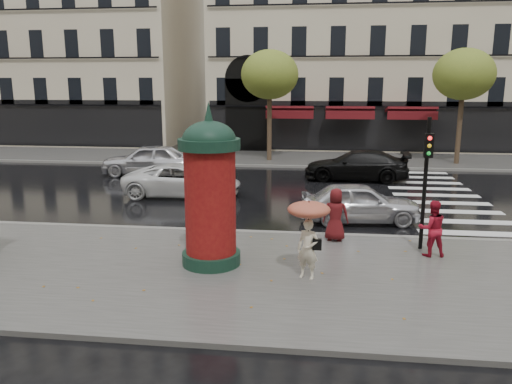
# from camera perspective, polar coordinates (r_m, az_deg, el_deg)

# --- Properties ---
(ground) EXTENTS (160.00, 160.00, 0.00)m
(ground) POSITION_cam_1_polar(r_m,az_deg,el_deg) (12.97, 2.75, -9.00)
(ground) COLOR black
(ground) RESTS_ON ground
(near_sidewalk) EXTENTS (90.00, 7.00, 0.12)m
(near_sidewalk) POSITION_cam_1_polar(r_m,az_deg,el_deg) (12.48, 2.58, -9.58)
(near_sidewalk) COLOR #474744
(near_sidewalk) RESTS_ON ground
(far_sidewalk) EXTENTS (90.00, 6.00, 0.12)m
(far_sidewalk) POSITION_cam_1_polar(r_m,az_deg,el_deg) (31.41, 5.33, 3.78)
(far_sidewalk) COLOR #474744
(far_sidewalk) RESTS_ON ground
(near_kerb) EXTENTS (90.00, 0.25, 0.14)m
(near_kerb) POSITION_cam_1_polar(r_m,az_deg,el_deg) (15.78, 3.57, -4.81)
(near_kerb) COLOR slate
(near_kerb) RESTS_ON ground
(far_kerb) EXTENTS (90.00, 0.25, 0.14)m
(far_kerb) POSITION_cam_1_polar(r_m,az_deg,el_deg) (28.45, 5.15, 2.91)
(far_kerb) COLOR slate
(far_kerb) RESTS_ON ground
(zebra_crossing) EXTENTS (3.60, 11.75, 0.01)m
(zebra_crossing) POSITION_cam_1_polar(r_m,az_deg,el_deg) (22.75, 19.87, -0.35)
(zebra_crossing) COLOR silver
(zebra_crossing) RESTS_ON ground
(bldg_far_left) EXTENTS (24.00, 14.00, 22.90)m
(bldg_far_left) POSITION_cam_1_polar(r_m,az_deg,el_deg) (48.31, -22.70, 19.31)
(bldg_far_left) COLOR #B7A88C
(bldg_far_left) RESTS_ON ground
(tree_far_left) EXTENTS (3.40, 3.40, 6.64)m
(tree_far_left) POSITION_cam_1_polar(r_m,az_deg,el_deg) (30.19, 1.57, 13.22)
(tree_far_left) COLOR #38281C
(tree_far_left) RESTS_ON ground
(tree_far_right) EXTENTS (3.40, 3.40, 6.64)m
(tree_far_right) POSITION_cam_1_polar(r_m,az_deg,el_deg) (31.14, 22.67, 12.27)
(tree_far_right) COLOR #38281C
(tree_far_right) RESTS_ON ground
(woman_umbrella) EXTENTS (1.01, 1.01, 1.94)m
(woman_umbrella) POSITION_cam_1_polar(r_m,az_deg,el_deg) (11.86, 6.02, -3.97)
(woman_umbrella) COLOR beige
(woman_umbrella) RESTS_ON near_sidewalk
(woman_red) EXTENTS (0.81, 0.66, 1.54)m
(woman_red) POSITION_cam_1_polar(r_m,az_deg,el_deg) (14.27, 19.48, -3.94)
(woman_red) COLOR #A31427
(woman_red) RESTS_ON near_sidewalk
(man_burgundy) EXTENTS (0.82, 0.59, 1.58)m
(man_burgundy) POSITION_cam_1_polar(r_m,az_deg,el_deg) (14.96, 9.08, -2.56)
(man_burgundy) COLOR #531013
(man_burgundy) RESTS_ON near_sidewalk
(morris_column) EXTENTS (1.55, 1.55, 4.17)m
(morris_column) POSITION_cam_1_polar(r_m,az_deg,el_deg) (12.62, -5.28, 0.40)
(morris_column) COLOR #122F22
(morris_column) RESTS_ON near_sidewalk
(traffic_light) EXTENTS (0.24, 0.35, 3.71)m
(traffic_light) POSITION_cam_1_polar(r_m,az_deg,el_deg) (14.40, 18.88, 2.28)
(traffic_light) COLOR black
(traffic_light) RESTS_ON near_sidewalk
(car_silver) EXTENTS (4.21, 2.01, 1.39)m
(car_silver) POSITION_cam_1_polar(r_m,az_deg,el_deg) (17.53, 11.76, -1.18)
(car_silver) COLOR silver
(car_silver) RESTS_ON ground
(car_white) EXTENTS (5.02, 2.50, 1.37)m
(car_white) POSITION_cam_1_polar(r_m,az_deg,el_deg) (21.38, -8.38, 1.35)
(car_white) COLOR white
(car_white) RESTS_ON ground
(car_black) EXTENTS (5.14, 2.29, 1.47)m
(car_black) POSITION_cam_1_polar(r_m,az_deg,el_deg) (25.17, 11.37, 3.01)
(car_black) COLOR black
(car_black) RESTS_ON ground
(car_far_silver) EXTENTS (4.93, 2.52, 1.61)m
(car_far_silver) POSITION_cam_1_polar(r_m,az_deg,el_deg) (26.68, -12.25, 3.64)
(car_far_silver) COLOR silver
(car_far_silver) RESTS_ON ground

